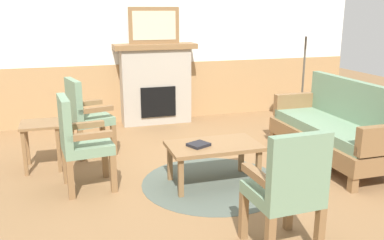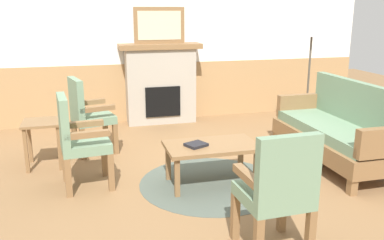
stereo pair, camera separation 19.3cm
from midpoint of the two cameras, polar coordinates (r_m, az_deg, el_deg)
The scene contains 13 objects.
ground_plane at distance 4.68m, azimuth 2.29°, elevation -7.60°, with size 14.00×14.00×0.00m, color olive.
wall_back at distance 6.86m, azimuth -4.06°, elevation 10.91°, with size 7.20×0.14×2.70m.
fireplace at distance 6.70m, azimuth -3.55°, elevation 5.15°, with size 1.30×0.44×1.28m.
framed_picture at distance 6.61m, azimuth -3.68°, elevation 12.92°, with size 0.80×0.04×0.56m.
couch at distance 5.25m, azimuth 20.39°, elevation -1.46°, with size 0.70×1.80×0.98m.
coffee_table at distance 4.34m, azimuth 3.97°, elevation -4.06°, with size 0.96×0.56×0.44m.
round_rug at distance 4.48m, azimuth 3.88°, elevation -8.69°, with size 1.53×1.53×0.01m, color #4C564C.
book_on_table at distance 4.25m, azimuth 1.87°, elevation -3.44°, with size 0.20×0.18×0.03m, color black.
armchair_near_fireplace at distance 4.34m, azimuth -14.27°, elevation -2.36°, with size 0.53×0.53×0.98m.
armchair_by_window_left at distance 5.37m, azimuth -13.27°, elevation 1.04°, with size 0.58×0.58×0.98m.
armchair_front_left at distance 3.14m, azimuth 13.57°, elevation -9.16°, with size 0.50×0.50×0.98m.
side_table at distance 5.08m, azimuth -18.91°, elevation -1.42°, with size 0.44×0.44×0.55m.
floor_lamp_by_couch at distance 6.39m, azimuth 17.09°, elevation 11.25°, with size 0.36×0.36×1.68m.
Camera 2 is at (-1.19, -4.15, 1.81)m, focal length 38.57 mm.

